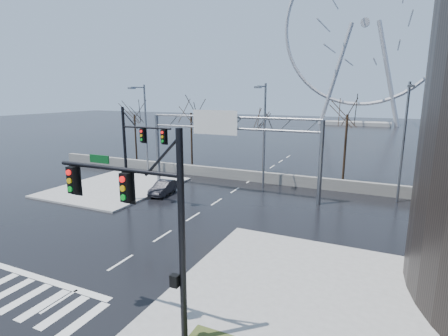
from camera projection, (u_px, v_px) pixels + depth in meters
The scene contains 17 objects.
ground at pixel (121, 263), 19.13m from camera, with size 260.00×260.00×0.00m, color black.
sidewalk_right_ext at pixel (312, 285), 16.79m from camera, with size 12.00×10.00×0.15m, color gray.
sidewalk_far at pixel (116, 187), 34.27m from camera, with size 10.00×12.00×0.15m, color gray.
barrier_wall at pixel (250, 176), 36.76m from camera, with size 52.00×0.50×1.10m, color slate.
signal_mast_near at pixel (148, 214), 12.41m from camera, with size 5.52×0.41×8.00m.
signal_mast_far at pixel (135, 146), 28.47m from camera, with size 4.72×0.41×8.00m.
sign_gantry at pixel (227, 137), 31.47m from camera, with size 16.36×0.40×7.60m.
streetlight_left at pixel (144, 122), 38.93m from camera, with size 0.50×2.55×10.00m.
streetlight_mid at pixel (263, 128), 33.19m from camera, with size 0.50×2.55×10.00m.
streetlight_right at pixel (405, 133), 28.27m from camera, with size 0.50×2.55×10.00m.
tree_far_left at pixel (135, 120), 46.63m from camera, with size 3.50×3.50×7.00m.
tree_left at pixel (191, 119), 42.42m from camera, with size 3.75×3.75×7.50m.
tree_center at pixel (264, 128), 39.78m from camera, with size 3.25×3.25×6.50m.
tree_right at pixel (347, 122), 34.99m from camera, with size 3.90×3.90×7.80m.
tree_far_right at pixel (438, 134), 32.32m from camera, with size 3.40×3.40×6.80m.
ferris_wheel at pixel (365, 30), 95.89m from camera, with size 45.00×6.00×50.91m.
car at pixel (164, 188), 31.98m from camera, with size 1.31×3.75×1.24m, color black.
Camera 1 is at (12.53, -13.60, 9.10)m, focal length 28.00 mm.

